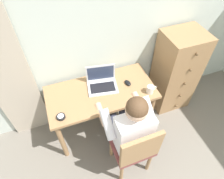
{
  "coord_description": "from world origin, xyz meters",
  "views": [
    {
      "loc": [
        -0.62,
        0.38,
        2.43
      ],
      "look_at": [
        -0.13,
        1.72,
        0.83
      ],
      "focal_mm": 31.54,
      "sensor_mm": 36.0,
      "label": 1
    }
  ],
  "objects_px": {
    "desk": "(101,97)",
    "computer_mouse": "(128,83)",
    "chair": "(134,148)",
    "coffee_mug": "(150,89)",
    "desk_clock": "(61,117)",
    "person_seated": "(128,124)",
    "dresser": "(175,72)",
    "laptop": "(102,82)"
  },
  "relations": [
    {
      "from": "desk",
      "to": "computer_mouse",
      "type": "bearing_deg",
      "value": 1.01
    },
    {
      "from": "chair",
      "to": "coffee_mug",
      "type": "height_order",
      "value": "chair"
    },
    {
      "from": "desk",
      "to": "desk_clock",
      "type": "bearing_deg",
      "value": -157.9
    },
    {
      "from": "person_seated",
      "to": "coffee_mug",
      "type": "height_order",
      "value": "person_seated"
    },
    {
      "from": "computer_mouse",
      "to": "desk_clock",
      "type": "bearing_deg",
      "value": -176.06
    },
    {
      "from": "desk",
      "to": "desk_clock",
      "type": "xyz_separation_m",
      "value": [
        -0.49,
        -0.2,
        0.12
      ]
    },
    {
      "from": "desk_clock",
      "to": "coffee_mug",
      "type": "relative_size",
      "value": 0.75
    },
    {
      "from": "dresser",
      "to": "person_seated",
      "type": "bearing_deg",
      "value": -148.31
    },
    {
      "from": "chair",
      "to": "laptop",
      "type": "xyz_separation_m",
      "value": [
        -0.1,
        0.76,
        0.28
      ]
    },
    {
      "from": "computer_mouse",
      "to": "desk_clock",
      "type": "xyz_separation_m",
      "value": [
        -0.83,
        -0.21,
        -0.0
      ]
    },
    {
      "from": "dresser",
      "to": "chair",
      "type": "relative_size",
      "value": 1.33
    },
    {
      "from": "person_seated",
      "to": "laptop",
      "type": "xyz_separation_m",
      "value": [
        -0.09,
        0.58,
        0.09
      ]
    },
    {
      "from": "person_seated",
      "to": "laptop",
      "type": "distance_m",
      "value": 0.59
    },
    {
      "from": "dresser",
      "to": "person_seated",
      "type": "distance_m",
      "value": 1.13
    },
    {
      "from": "person_seated",
      "to": "desk_clock",
      "type": "height_order",
      "value": "person_seated"
    },
    {
      "from": "person_seated",
      "to": "coffee_mug",
      "type": "bearing_deg",
      "value": 36.3
    },
    {
      "from": "laptop",
      "to": "dresser",
      "type": "bearing_deg",
      "value": 0.66
    },
    {
      "from": "person_seated",
      "to": "desk_clock",
      "type": "bearing_deg",
      "value": 155.43
    },
    {
      "from": "laptop",
      "to": "computer_mouse",
      "type": "xyz_separation_m",
      "value": [
        0.3,
        -0.08,
        -0.04
      ]
    },
    {
      "from": "person_seated",
      "to": "desk",
      "type": "bearing_deg",
      "value": 105.54
    },
    {
      "from": "dresser",
      "to": "computer_mouse",
      "type": "relative_size",
      "value": 11.91
    },
    {
      "from": "computer_mouse",
      "to": "laptop",
      "type": "bearing_deg",
      "value": 154.47
    },
    {
      "from": "dresser",
      "to": "desk",
      "type": "bearing_deg",
      "value": -174.75
    },
    {
      "from": "desk_clock",
      "to": "coffee_mug",
      "type": "height_order",
      "value": "coffee_mug"
    },
    {
      "from": "chair",
      "to": "computer_mouse",
      "type": "xyz_separation_m",
      "value": [
        0.2,
        0.68,
        0.24
      ]
    },
    {
      "from": "desk_clock",
      "to": "computer_mouse",
      "type": "bearing_deg",
      "value": 13.94
    },
    {
      "from": "laptop",
      "to": "coffee_mug",
      "type": "relative_size",
      "value": 3.15
    },
    {
      "from": "chair",
      "to": "person_seated",
      "type": "distance_m",
      "value": 0.26
    },
    {
      "from": "laptop",
      "to": "desk",
      "type": "bearing_deg",
      "value": -116.09
    },
    {
      "from": "computer_mouse",
      "to": "person_seated",
      "type": "bearing_deg",
      "value": -122.23
    },
    {
      "from": "desk",
      "to": "chair",
      "type": "relative_size",
      "value": 1.39
    },
    {
      "from": "desk",
      "to": "laptop",
      "type": "relative_size",
      "value": 3.31
    },
    {
      "from": "dresser",
      "to": "laptop",
      "type": "relative_size",
      "value": 3.16
    },
    {
      "from": "desk_clock",
      "to": "coffee_mug",
      "type": "xyz_separation_m",
      "value": [
        1.02,
        -0.0,
        0.03
      ]
    },
    {
      "from": "desk",
      "to": "computer_mouse",
      "type": "distance_m",
      "value": 0.36
    },
    {
      "from": "desk",
      "to": "desk_clock",
      "type": "relative_size",
      "value": 13.9
    },
    {
      "from": "dresser",
      "to": "desk_clock",
      "type": "distance_m",
      "value": 1.62
    },
    {
      "from": "person_seated",
      "to": "computer_mouse",
      "type": "xyz_separation_m",
      "value": [
        0.2,
        0.5,
        0.06
      ]
    },
    {
      "from": "dresser",
      "to": "laptop",
      "type": "height_order",
      "value": "dresser"
    },
    {
      "from": "chair",
      "to": "computer_mouse",
      "type": "height_order",
      "value": "chair"
    },
    {
      "from": "chair",
      "to": "coffee_mug",
      "type": "distance_m",
      "value": 0.67
    },
    {
      "from": "computer_mouse",
      "to": "desk",
      "type": "bearing_deg",
      "value": 171.01
    }
  ]
}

